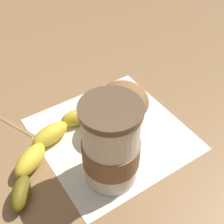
% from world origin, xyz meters
% --- Properties ---
extents(ground_plane, '(3.00, 3.00, 0.00)m').
position_xyz_m(ground_plane, '(0.00, 0.00, 0.00)').
color(ground_plane, '#936D47').
extents(paper_napkin, '(0.28, 0.28, 0.00)m').
position_xyz_m(paper_napkin, '(0.00, 0.00, 0.00)').
color(paper_napkin, white).
rests_on(paper_napkin, ground_plane).
extents(coffee_cup, '(0.09, 0.09, 0.15)m').
position_xyz_m(coffee_cup, '(-0.06, 0.06, 0.07)').
color(coffee_cup, silver).
rests_on(coffee_cup, paper_napkin).
extents(muffin, '(0.09, 0.09, 0.09)m').
position_xyz_m(muffin, '(-0.00, -0.02, 0.05)').
color(muffin, beige).
rests_on(muffin, paper_napkin).
extents(banana, '(0.12, 0.22, 0.03)m').
position_xyz_m(banana, '(0.04, 0.11, 0.02)').
color(banana, yellow).
rests_on(banana, paper_napkin).
extents(wooden_stirrer, '(0.11, 0.03, 0.00)m').
position_xyz_m(wooden_stirrer, '(0.14, 0.12, 0.00)').
color(wooden_stirrer, '#9E7547').
rests_on(wooden_stirrer, ground_plane).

